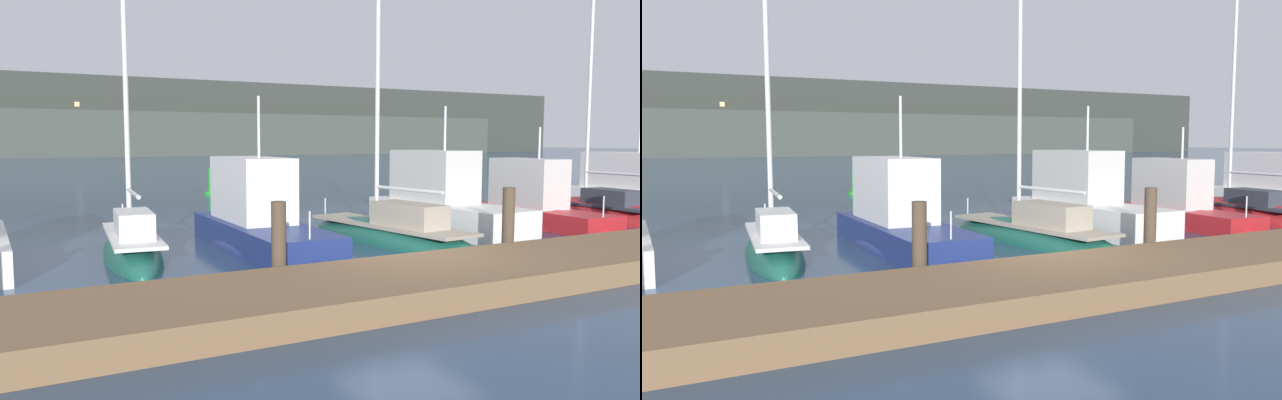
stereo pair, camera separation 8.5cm
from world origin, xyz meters
TOP-DOWN VIEW (x-y plane):
  - ground_plane at (0.00, 0.00)m, footprint 400.00×400.00m
  - dock at (0.00, -1.50)m, footprint 38.87×2.80m
  - mooring_pile_2 at (-2.91, 0.15)m, footprint 0.28×0.28m
  - mooring_pile_3 at (2.91, 0.15)m, footprint 0.28×0.28m
  - sailboat_berth_4 at (-4.72, 4.38)m, footprint 1.83×5.32m
  - motorboat_berth_5 at (-1.54, 4.33)m, footprint 2.31×6.98m
  - sailboat_berth_6 at (1.89, 3.41)m, footprint 2.23×6.63m
  - motorboat_berth_7 at (4.57, 4.45)m, footprint 2.03×6.36m
  - motorboat_berth_8 at (8.02, 3.94)m, footprint 2.10×5.99m
  - sailboat_berth_9 at (11.06, 4.06)m, footprint 2.23×6.02m
  - motorboat_berth_10 at (14.68, 5.03)m, footprint 3.21×7.68m
  - channel_buoy at (2.74, 20.17)m, footprint 1.13×1.13m
  - hillside_backdrop at (3.80, 110.42)m, footprint 240.00×23.00m

SIDE VIEW (x-z plane):
  - ground_plane at x=0.00m, z-range 0.00..0.00m
  - sailboat_berth_9 at x=11.06m, z-range -4.74..4.95m
  - sailboat_berth_4 at x=-4.72m, z-range -3.47..3.72m
  - sailboat_berth_6 at x=1.89m, z-range -4.83..5.10m
  - dock at x=0.00m, z-range 0.00..0.45m
  - motorboat_berth_8 at x=8.02m, z-range -1.53..2.26m
  - motorboat_berth_5 at x=-1.54m, z-range -1.76..2.63m
  - motorboat_berth_10 at x=14.68m, z-range -1.76..2.64m
  - motorboat_berth_7 at x=4.57m, z-range -1.63..2.64m
  - channel_buoy at x=2.74m, z-range -0.25..1.70m
  - mooring_pile_2 at x=-2.91m, z-range 0.00..1.62m
  - mooring_pile_3 at x=2.91m, z-range 0.00..1.67m
  - hillside_backdrop at x=3.80m, z-range -0.54..13.59m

